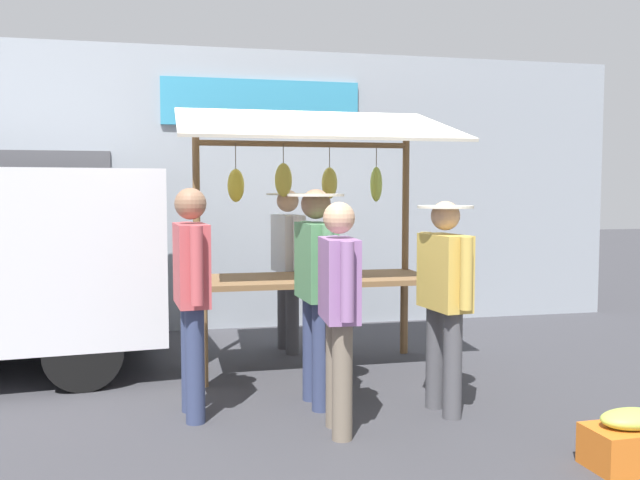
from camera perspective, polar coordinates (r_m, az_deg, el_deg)
ground_plane at (r=6.62m, az=-0.58°, el=-10.66°), size 40.00×40.00×0.00m
street_backdrop at (r=8.55m, az=-4.07°, el=4.18°), size 9.00×0.30×3.40m
market_stall at (r=6.44m, az=-0.59°, el=2.76°), size 2.50×1.46×2.50m
vendor_with_sunhat at (r=7.15m, az=-2.70°, el=-1.31°), size 0.44×0.71×1.70m
shopper_in_grey_tee at (r=5.24m, az=10.35°, el=-4.06°), size 0.42×0.69×1.62m
shopper_with_shopping_bag at (r=5.14m, az=-10.67°, el=-3.66°), size 0.26×0.72×1.71m
shopper_in_striped_shirt at (r=5.33m, az=-0.34°, el=-3.15°), size 0.44×0.72×1.70m
shopper_with_ponytail at (r=4.74m, az=1.58°, el=-5.10°), size 0.25×0.69×1.62m
produce_crate_near at (r=4.75m, az=24.57°, el=-15.01°), size 0.56×0.35×0.36m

